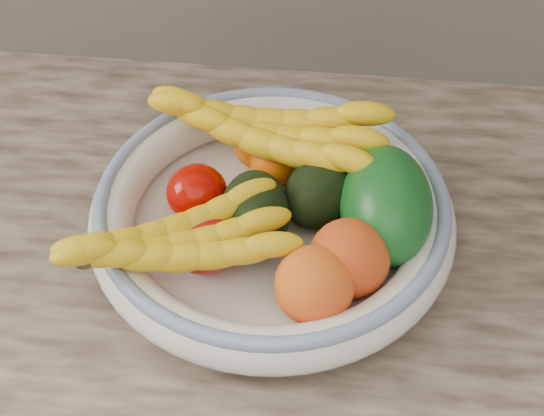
{
  "coord_description": "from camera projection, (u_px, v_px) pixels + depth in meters",
  "views": [
    {
      "loc": [
        0.06,
        1.06,
        1.6
      ],
      "look_at": [
        0.0,
        1.66,
        0.96
      ],
      "focal_mm": 55.0,
      "sensor_mm": 36.0,
      "label": 1
    }
  ],
  "objects": [
    {
      "name": "peach_front",
      "position": [
        314.0,
        285.0,
        0.8
      ],
      "size": [
        0.1,
        0.1,
        0.08
      ],
      "primitive_type": "ellipsoid",
      "rotation": [
        0.0,
        0.0,
        0.4
      ],
      "color": "orange",
      "rests_on": "fruit_bowl"
    },
    {
      "name": "clementine_back_mid",
      "position": [
        274.0,
        163.0,
        0.93
      ],
      "size": [
        0.07,
        0.07,
        0.05
      ],
      "primitive_type": "ellipsoid",
      "rotation": [
        0.0,
        0.0,
        0.32
      ],
      "color": "#FF6C05",
      "rests_on": "fruit_bowl"
    },
    {
      "name": "banana_bunch_front",
      "position": [
        176.0,
        246.0,
        0.81
      ],
      "size": [
        0.27,
        0.2,
        0.07
      ],
      "primitive_type": null,
      "rotation": [
        0.0,
        0.0,
        0.43
      ],
      "color": "yellow",
      "rests_on": "fruit_bowl"
    },
    {
      "name": "peach_right",
      "position": [
        349.0,
        259.0,
        0.82
      ],
      "size": [
        0.1,
        0.1,
        0.08
      ],
      "primitive_type": "ellipsoid",
      "rotation": [
        0.0,
        0.0,
        -0.2
      ],
      "color": "orange",
      "rests_on": "fruit_bowl"
    },
    {
      "name": "clementine_back_right",
      "position": [
        297.0,
        143.0,
        0.96
      ],
      "size": [
        0.06,
        0.06,
        0.05
      ],
      "primitive_type": "ellipsoid",
      "rotation": [
        0.0,
        0.0,
        -0.18
      ],
      "color": "#FB6B05",
      "rests_on": "fruit_bowl"
    },
    {
      "name": "tomato_left",
      "position": [
        197.0,
        193.0,
        0.89
      ],
      "size": [
        0.08,
        0.08,
        0.06
      ],
      "primitive_type": "ellipsoid",
      "rotation": [
        0.0,
        0.0,
        -0.17
      ],
      "color": "#AF0700",
      "rests_on": "fruit_bowl"
    },
    {
      "name": "clementine_back_left",
      "position": [
        258.0,
        146.0,
        0.95
      ],
      "size": [
        0.06,
        0.06,
        0.05
      ],
      "primitive_type": "ellipsoid",
      "rotation": [
        0.0,
        0.0,
        0.18
      ],
      "color": "#F46505",
      "rests_on": "fruit_bowl"
    },
    {
      "name": "banana_bunch_back",
      "position": [
        266.0,
        135.0,
        0.92
      ],
      "size": [
        0.3,
        0.16,
        0.08
      ],
      "primitive_type": null,
      "rotation": [
        0.0,
        0.0,
        -0.18
      ],
      "color": "yellow",
      "rests_on": "fruit_bowl"
    },
    {
      "name": "avocado_right",
      "position": [
        326.0,
        188.0,
        0.89
      ],
      "size": [
        0.13,
        0.14,
        0.08
      ],
      "primitive_type": "ellipsoid",
      "rotation": [
        0.0,
        0.0,
        -0.56
      ],
      "color": "black",
      "rests_on": "fruit_bowl"
    },
    {
      "name": "green_mango",
      "position": [
        385.0,
        205.0,
        0.86
      ],
      "size": [
        0.14,
        0.16,
        0.13
      ],
      "primitive_type": "ellipsoid",
      "rotation": [
        0.0,
        0.31,
        0.14
      ],
      "color": "#0E4C17",
      "rests_on": "fruit_bowl"
    },
    {
      "name": "avocado_center",
      "position": [
        255.0,
        213.0,
        0.87
      ],
      "size": [
        0.09,
        0.12,
        0.07
      ],
      "primitive_type": "ellipsoid",
      "rotation": [
        0.0,
        0.0,
        0.13
      ],
      "color": "black",
      "rests_on": "fruit_bowl"
    },
    {
      "name": "fruit_bowl",
      "position": [
        272.0,
        215.0,
        0.89
      ],
      "size": [
        0.39,
        0.39,
        0.08
      ],
      "color": "silver",
      "rests_on": "kitchen_counter"
    },
    {
      "name": "tomato_near_left",
      "position": [
        204.0,
        242.0,
        0.84
      ],
      "size": [
        0.07,
        0.07,
        0.06
      ],
      "primitive_type": "ellipsoid",
      "rotation": [
        0.0,
        0.0,
        0.03
      ],
      "color": "#B10C0A",
      "rests_on": "fruit_bowl"
    }
  ]
}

